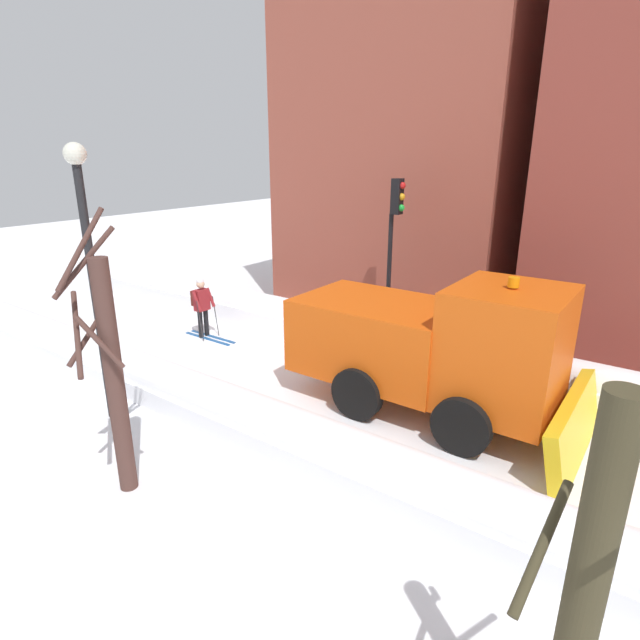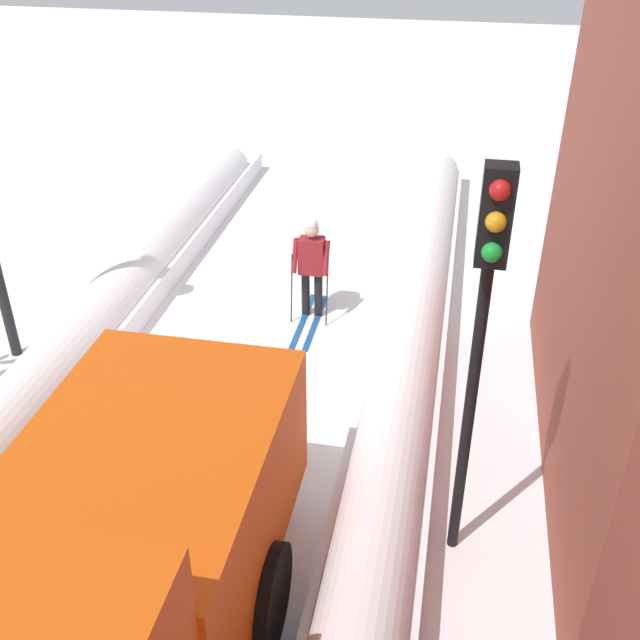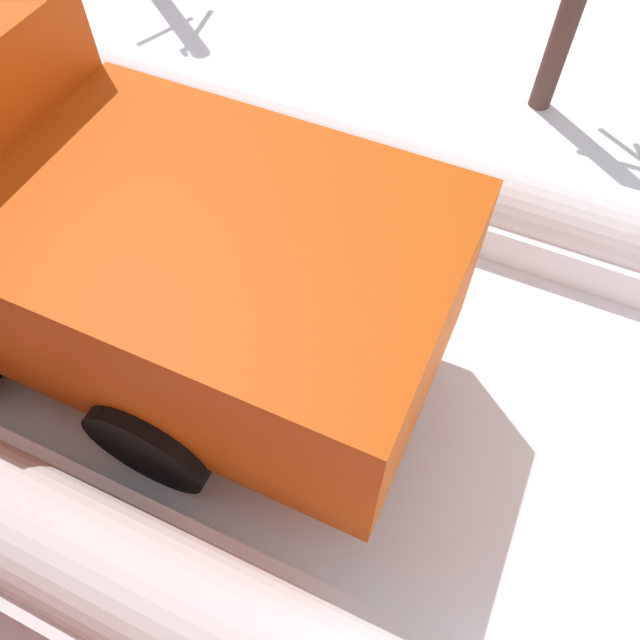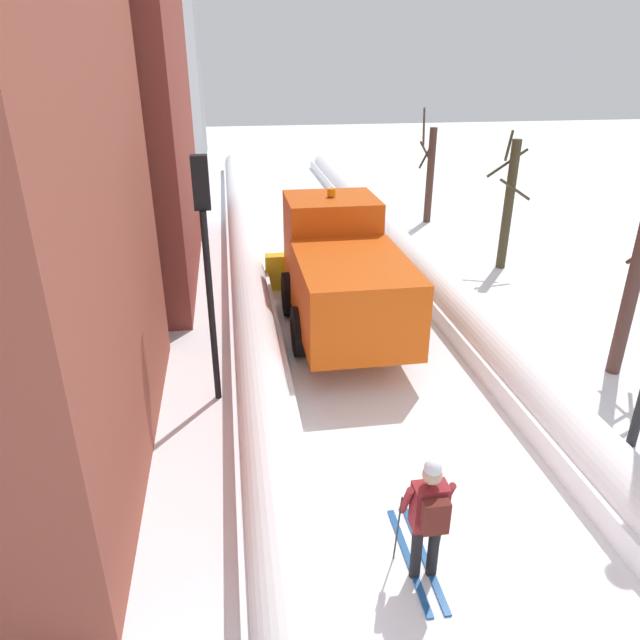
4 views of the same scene
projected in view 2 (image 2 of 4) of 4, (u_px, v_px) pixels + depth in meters
plow_truck at (91, 613)px, 6.08m from camera, size 3.20×5.98×3.12m
skier at (312, 263)px, 12.45m from camera, size 0.62×1.80×1.81m
traffic_light_pole at (483, 307)px, 6.87m from camera, size 0.28×0.42×4.57m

